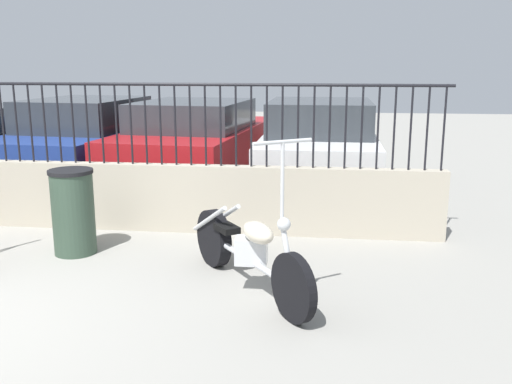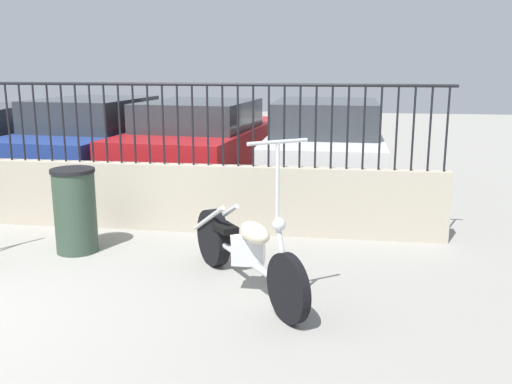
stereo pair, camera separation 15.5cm
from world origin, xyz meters
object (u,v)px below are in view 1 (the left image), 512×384
at_px(car_blue, 91,138).
at_px(car_white, 320,144).
at_px(motorcycle_silver, 244,248).
at_px(car_red, 197,141).
at_px(trash_bin, 73,212).

xyz_separation_m(car_blue, car_white, (4.01, -0.36, 0.01)).
bearing_deg(motorcycle_silver, car_white, 136.02).
relative_size(motorcycle_silver, car_red, 0.40).
height_order(motorcycle_silver, car_blue, motorcycle_silver).
relative_size(trash_bin, car_blue, 0.20).
height_order(motorcycle_silver, car_red, motorcycle_silver).
bearing_deg(car_red, car_blue, 89.88).
height_order(car_red, car_white, car_white).
xyz_separation_m(car_blue, car_red, (1.95, -0.18, 0.00)).
bearing_deg(car_white, car_blue, 85.20).
height_order(car_blue, car_red, car_blue).
relative_size(motorcycle_silver, trash_bin, 1.94).
bearing_deg(car_blue, car_white, -90.23).
height_order(car_blue, car_white, car_white).
distance_m(car_red, car_white, 2.07).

